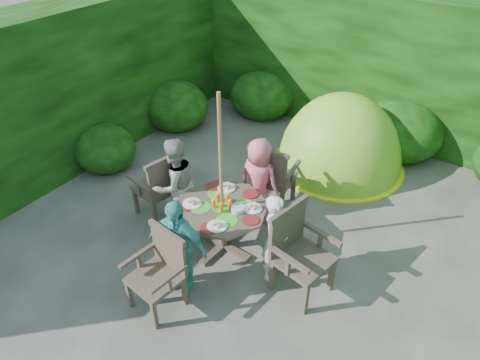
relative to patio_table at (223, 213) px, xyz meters
The scene contains 13 objects.
ground 0.85m from the patio_table, 30.65° to the left, with size 60.00×60.00×0.00m, color #403E39.
hedge_enclosure 1.87m from the patio_table, 71.87° to the left, with size 9.00×9.00×2.50m.
patio_table is the anchor object (origin of this frame).
parasol_pole 0.52m from the patio_table, behind, with size 0.04×0.04×2.20m, color brown.
garden_chair_right 1.08m from the patio_table, ahead, with size 0.67×0.73×1.05m.
garden_chair_left 1.10m from the patio_table, behind, with size 0.65×0.70×1.01m.
garden_chair_back 1.09m from the patio_table, 86.18° to the left, with size 0.68×0.62×1.02m.
garden_chair_front 1.10m from the patio_table, 93.03° to the right, with size 0.62×0.57×0.94m.
child_right 0.80m from the patio_table, ahead, with size 0.43×0.28×1.18m, color silver.
child_left 0.81m from the patio_table, behind, with size 0.65×0.51×1.34m, color gray.
child_back 0.80m from the patio_table, 87.14° to the left, with size 0.61×0.40×1.25m, color #E8607B.
child_front 0.80m from the patio_table, 93.43° to the right, with size 0.74×0.31×1.26m, color teal.
dome_tent 2.80m from the patio_table, 80.53° to the left, with size 2.19×2.19×2.51m.
Camera 1 is at (1.94, -3.63, 4.00)m, focal length 32.00 mm.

